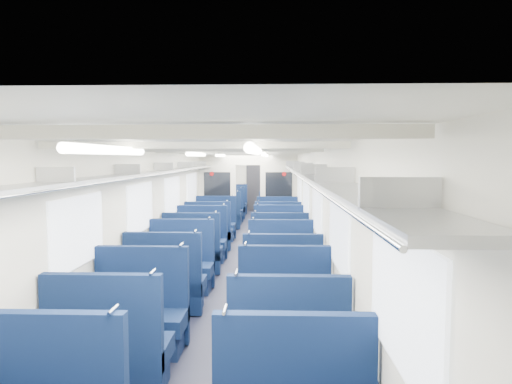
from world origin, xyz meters
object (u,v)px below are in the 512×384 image
(end_door, at_px, (255,187))
(bulkhead, at_px, (248,192))
(seat_9, at_px, (282,289))
(seat_18, at_px, (215,226))
(seat_17, at_px, (278,235))
(seat_15, at_px, (279,243))
(seat_23, at_px, (276,213))
(seat_7, at_px, (285,317))
(seat_8, at_px, (166,287))
(seat_19, at_px, (277,228))
(seat_12, at_px, (193,254))
(seat_25, at_px, (276,208))
(seat_4, at_px, (109,355))
(seat_27, at_px, (276,205))
(seat_13, at_px, (280,253))
(seat_20, at_px, (223,217))
(seat_11, at_px, (281,270))
(seat_21, at_px, (277,217))
(seat_22, at_px, (227,212))
(seat_24, at_px, (230,209))
(seat_14, at_px, (201,243))
(seat_26, at_px, (233,205))
(seat_16, at_px, (209,234))
(seat_6, at_px, (139,318))
(seat_10, at_px, (181,268))
(seat_5, at_px, (288,357))

(end_door, xyz_separation_m, bulkhead, (-0.00, -5.94, 0.23))
(seat_9, distance_m, seat_18, 6.06)
(seat_17, bearing_deg, seat_15, -90.00)
(seat_23, bearing_deg, seat_7, -90.00)
(seat_8, bearing_deg, seat_19, 73.44)
(seat_12, relative_size, seat_19, 1.00)
(seat_12, relative_size, seat_25, 1.00)
(seat_4, bearing_deg, seat_27, 82.96)
(seat_8, relative_size, seat_9, 1.00)
(seat_13, relative_size, seat_20, 1.00)
(seat_11, distance_m, seat_21, 6.75)
(seat_22, bearing_deg, seat_24, 90.00)
(seat_14, height_order, seat_24, same)
(seat_24, distance_m, seat_26, 1.19)
(seat_12, height_order, seat_25, same)
(seat_7, bearing_deg, seat_21, 90.00)
(seat_7, bearing_deg, seat_19, 90.00)
(seat_11, xyz_separation_m, seat_19, (0.00, 4.53, 0.00))
(seat_9, bearing_deg, seat_26, 98.35)
(end_door, bearing_deg, seat_8, -93.78)
(bulkhead, height_order, seat_16, bulkhead)
(seat_11, distance_m, seat_23, 7.81)
(seat_6, xyz_separation_m, seat_19, (1.66, 6.88, 0.00))
(bulkhead, distance_m, seat_22, 2.58)
(seat_24, bearing_deg, seat_10, -90.00)
(end_door, bearing_deg, seat_18, -96.95)
(bulkhead, relative_size, seat_5, 2.31)
(seat_5, height_order, seat_26, same)
(seat_11, bearing_deg, seat_25, 90.00)
(seat_8, bearing_deg, seat_27, 81.56)
(seat_4, xyz_separation_m, seat_18, (0.00, 8.01, 0.00))
(seat_5, distance_m, seat_16, 6.90)
(seat_7, bearing_deg, seat_25, 90.00)
(seat_21, bearing_deg, seat_5, -90.00)
(seat_24, relative_size, seat_26, 1.00)
(seat_5, bearing_deg, seat_10, 116.52)
(seat_9, bearing_deg, seat_6, -143.87)
(seat_11, bearing_deg, seat_5, -90.00)
(seat_16, xyz_separation_m, seat_26, (0.00, 6.79, 0.00))
(seat_21, height_order, seat_23, same)
(end_door, height_order, seat_7, end_door)
(seat_19, bearing_deg, seat_6, -103.57)
(seat_13, distance_m, seat_14, 1.92)
(seat_24, bearing_deg, seat_11, -79.53)
(end_door, xyz_separation_m, seat_18, (-0.83, -6.81, -0.63))
(seat_8, distance_m, seat_22, 8.90)
(seat_20, bearing_deg, seat_23, 34.44)
(seat_18, bearing_deg, seat_26, 90.00)
(seat_18, height_order, seat_27, same)
(seat_10, bearing_deg, seat_16, 90.00)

